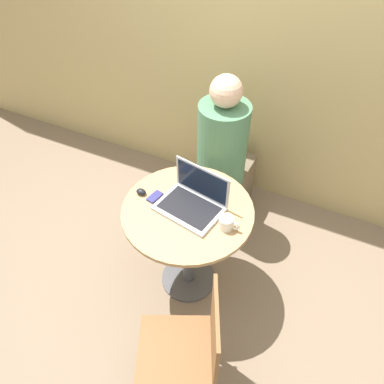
{
  "coord_description": "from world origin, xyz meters",
  "views": [
    {
      "loc": [
        0.66,
        -1.34,
        2.38
      ],
      "look_at": [
        0.0,
        0.05,
        0.85
      ],
      "focal_mm": 35.0,
      "sensor_mm": 36.0,
      "label": 1
    }
  ],
  "objects_px": {
    "cell_phone": "(155,197)",
    "person_seated": "(224,165)",
    "chair_empty": "(190,350)",
    "laptop": "(193,201)"
  },
  "relations": [
    {
      "from": "cell_phone",
      "to": "person_seated",
      "type": "distance_m",
      "value": 0.75
    },
    {
      "from": "chair_empty",
      "to": "cell_phone",
      "type": "bearing_deg",
      "value": 129.89
    },
    {
      "from": "laptop",
      "to": "cell_phone",
      "type": "distance_m",
      "value": 0.24
    },
    {
      "from": "laptop",
      "to": "chair_empty",
      "type": "distance_m",
      "value": 0.81
    },
    {
      "from": "cell_phone",
      "to": "chair_empty",
      "type": "bearing_deg",
      "value": -50.11
    },
    {
      "from": "laptop",
      "to": "cell_phone",
      "type": "height_order",
      "value": "laptop"
    },
    {
      "from": "person_seated",
      "to": "chair_empty",
      "type": "bearing_deg",
      "value": -75.36
    },
    {
      "from": "cell_phone",
      "to": "person_seated",
      "type": "relative_size",
      "value": 0.08
    },
    {
      "from": "cell_phone",
      "to": "chair_empty",
      "type": "xyz_separation_m",
      "value": [
        0.53,
        -0.64,
        -0.31
      ]
    },
    {
      "from": "cell_phone",
      "to": "person_seated",
      "type": "bearing_deg",
      "value": 75.08
    }
  ]
}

